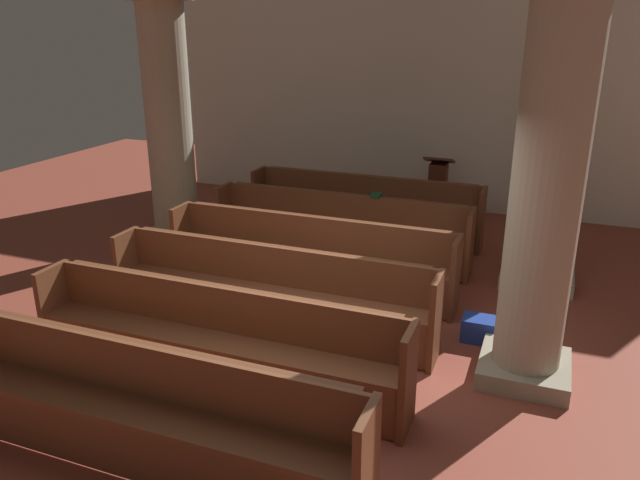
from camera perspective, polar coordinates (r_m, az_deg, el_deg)
name	(u,v)px	position (r m, az deg, el deg)	size (l,w,h in m)	color
ground_plane	(314,376)	(5.98, -0.55, -12.51)	(19.20, 19.20, 0.00)	brown
back_wall	(446,79)	(10.98, 11.59, 14.40)	(10.00, 0.16, 4.50)	silver
pew_row_0	(364,205)	(9.52, 4.06, 3.26)	(3.62, 0.47, 0.93)	brown
pew_row_1	(339,226)	(8.49, 1.80, 1.27)	(3.62, 0.46, 0.93)	brown
pew_row_2	(309,254)	(7.50, -1.06, -1.26)	(3.62, 0.47, 0.93)	brown
pew_row_3	(268,289)	(6.55, -4.79, -4.54)	(3.62, 0.46, 0.93)	brown
pew_row_4	(214,337)	(5.67, -9.78, -8.84)	(3.62, 0.46, 0.93)	brown
pew_row_5	(136,406)	(4.89, -16.68, -14.52)	(3.62, 0.47, 0.93)	brown
pillar_aisle_side	(555,131)	(7.92, 20.95, 9.36)	(0.95, 0.95, 3.74)	#9F967E
pillar_far_side	(168,113)	(9.23, -13.89, 11.37)	(0.95, 0.95, 3.74)	#9F967E
pillar_aisle_rear	(548,177)	(5.55, 20.37, 5.49)	(0.88, 0.88, 3.74)	#9F967E
lectern	(437,193)	(10.56, 10.78, 4.32)	(0.48, 0.45, 1.08)	#411E13
hymn_book	(376,195)	(8.41, 5.22, 4.17)	(0.14, 0.19, 0.04)	#194723
kneeler_box_blue	(479,329)	(6.74, 14.50, -7.99)	(0.35, 0.27, 0.26)	navy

